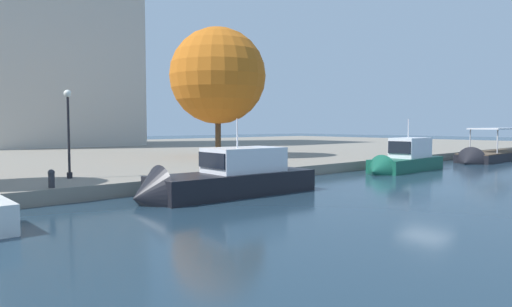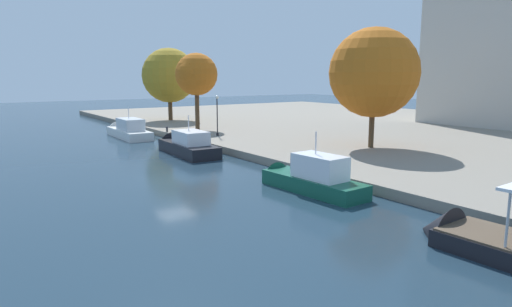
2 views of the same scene
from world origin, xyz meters
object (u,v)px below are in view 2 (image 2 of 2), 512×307
(mooring_bollard_0, at_px, (139,122))
(tree_0, at_px, (196,74))
(mooring_bollard_2, at_px, (186,132))
(tree_2, at_px, (170,75))
(motor_yacht_1, at_px, (186,147))
(tree_1, at_px, (373,73))
(mooring_bollard_1, at_px, (167,129))
(lamp_post, at_px, (217,113))
(motor_yacht_2, at_px, (307,180))
(motor_yacht_0, at_px, (127,132))

(mooring_bollard_0, bearing_deg, tree_0, 24.53)
(tree_0, bearing_deg, mooring_bollard_2, -37.87)
(mooring_bollard_2, xyz_separation_m, tree_2, (-17.91, 6.42, 6.17))
(motor_yacht_1, relative_size, tree_2, 0.89)
(tree_1, relative_size, tree_2, 1.02)
(mooring_bollard_1, relative_size, lamp_post, 0.15)
(motor_yacht_2, distance_m, tree_2, 42.56)
(lamp_post, distance_m, tree_2, 20.44)
(motor_yacht_2, bearing_deg, mooring_bollard_0, -7.03)
(lamp_post, height_order, tree_2, tree_2)
(motor_yacht_2, bearing_deg, tree_0, -16.42)
(motor_yacht_1, relative_size, lamp_post, 2.13)
(mooring_bollard_1, bearing_deg, motor_yacht_0, -130.55)
(motor_yacht_0, distance_m, mooring_bollard_1, 4.80)
(motor_yacht_0, xyz_separation_m, motor_yacht_2, (30.73, 0.89, 0.05))
(motor_yacht_2, xyz_separation_m, mooring_bollard_1, (-27.63, 2.73, 0.39))
(motor_yacht_0, xyz_separation_m, mooring_bollard_0, (-6.43, 3.73, 0.44))
(mooring_bollard_0, distance_m, mooring_bollard_1, 9.54)
(mooring_bollard_2, height_order, tree_0, tree_0)
(motor_yacht_0, xyz_separation_m, mooring_bollard_2, (7.65, 3.80, 0.51))
(mooring_bollard_0, height_order, lamp_post, lamp_post)
(mooring_bollard_0, xyz_separation_m, mooring_bollard_2, (14.09, 0.07, 0.06))
(motor_yacht_2, relative_size, tree_2, 0.80)
(motor_yacht_0, distance_m, mooring_bollard_2, 8.56)
(tree_1, distance_m, tree_2, 34.58)
(motor_yacht_2, xyz_separation_m, mooring_bollard_2, (-23.08, 2.90, 0.46))
(motor_yacht_0, distance_m, mooring_bollard_0, 7.45)
(tree_0, bearing_deg, tree_1, 16.73)
(tree_0, bearing_deg, mooring_bollard_0, -155.47)
(motor_yacht_1, height_order, tree_1, tree_1)
(motor_yacht_1, relative_size, tree_1, 0.87)
(motor_yacht_1, height_order, mooring_bollard_0, motor_yacht_1)
(motor_yacht_0, height_order, tree_1, tree_1)
(motor_yacht_0, relative_size, mooring_bollard_1, 15.54)
(motor_yacht_0, bearing_deg, tree_1, -147.97)
(tree_1, bearing_deg, motor_yacht_2, -63.61)
(motor_yacht_2, height_order, mooring_bollard_1, motor_yacht_2)
(motor_yacht_0, height_order, mooring_bollard_1, motor_yacht_0)
(mooring_bollard_0, xyz_separation_m, mooring_bollard_1, (9.54, -0.10, -0.01))
(motor_yacht_1, bearing_deg, tree_0, -28.55)
(motor_yacht_2, bearing_deg, tree_1, -66.27)
(lamp_post, bearing_deg, tree_0, 170.99)
(tree_1, bearing_deg, motor_yacht_1, -125.72)
(motor_yacht_1, bearing_deg, tree_2, -18.43)
(mooring_bollard_2, bearing_deg, mooring_bollard_1, -177.87)
(motor_yacht_0, distance_m, motor_yacht_1, 14.24)
(motor_yacht_2, bearing_deg, mooring_bollard_2, -9.83)
(tree_1, bearing_deg, motor_yacht_0, -149.31)
(mooring_bollard_1, height_order, tree_0, tree_0)
(mooring_bollard_1, bearing_deg, tree_0, 98.29)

